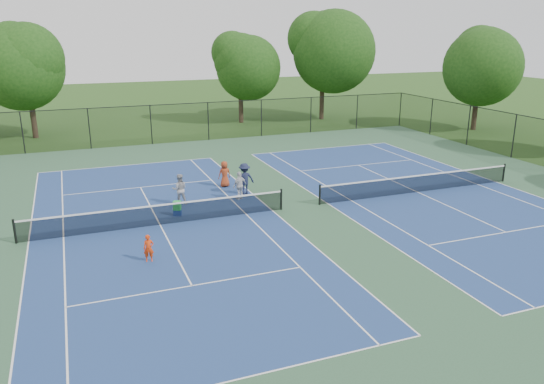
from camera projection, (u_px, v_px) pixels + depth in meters
name	position (u px, v px, depth m)	size (l,w,h in m)	color
ground	(301.00, 207.00, 26.50)	(140.00, 140.00, 0.00)	#234716
court_pad	(301.00, 207.00, 26.50)	(36.00, 36.00, 0.01)	#2F5539
tennis_court_left	(160.00, 223.00, 24.05)	(12.00, 23.83, 1.07)	navy
tennis_court_right	(418.00, 191.00, 28.89)	(12.00, 23.83, 1.07)	navy
perimeter_fence	(301.00, 176.00, 26.03)	(36.08, 36.08, 3.02)	black
tree_back_a	(26.00, 62.00, 41.62)	(6.80, 6.80, 9.15)	#2D2116
tree_back_c	(240.00, 63.00, 48.89)	(6.00, 6.00, 8.40)	#2D2116
tree_back_d	(323.00, 48.00, 50.36)	(7.80, 7.80, 10.37)	#2D2116
tree_side_e	(480.00, 62.00, 45.20)	(6.60, 6.60, 8.87)	#2D2116
child_player	(149.00, 248.00, 20.17)	(0.39, 0.26, 1.08)	red
instructor	(180.00, 189.00, 26.74)	(0.77, 0.60, 1.58)	#9B9C9E
bystander_a	(240.00, 185.00, 27.55)	(0.87, 0.36, 1.49)	silver
bystander_b	(244.00, 179.00, 28.34)	(1.11, 0.64, 1.72)	#1B213C
bystander_c	(225.00, 174.00, 29.75)	(0.72, 0.47, 1.47)	#9A391C
ball_crate	(177.00, 213.00, 25.29)	(0.37, 0.28, 0.29)	navy
ball_hopper	(177.00, 206.00, 25.18)	(0.34, 0.26, 0.43)	green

